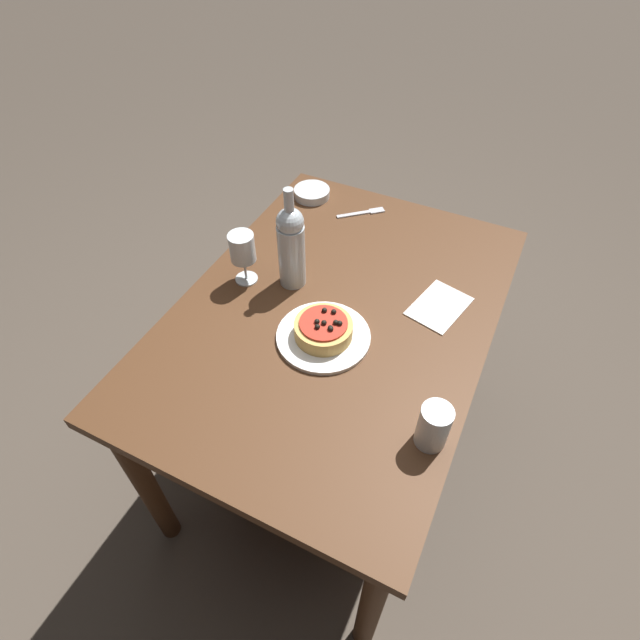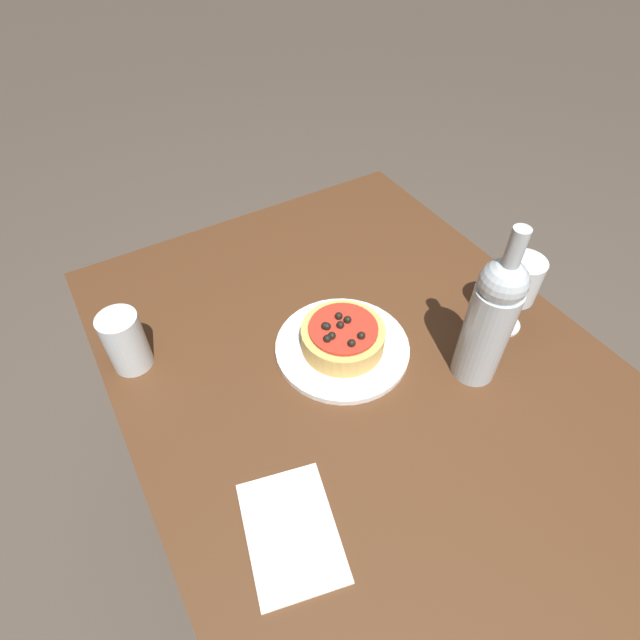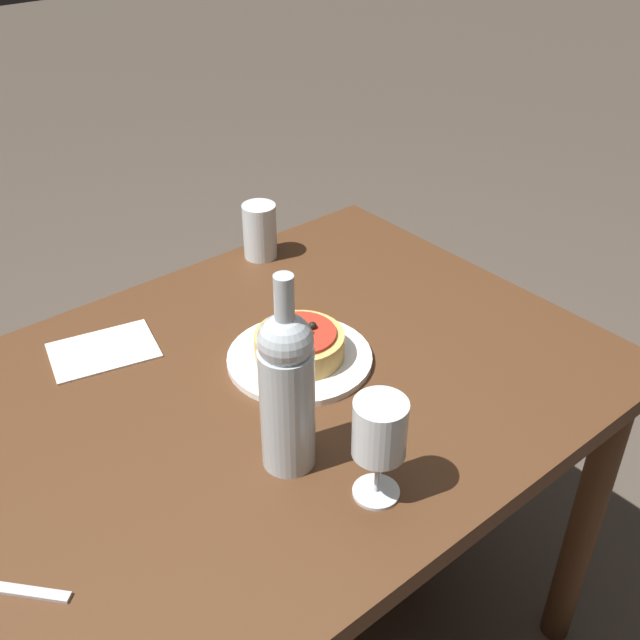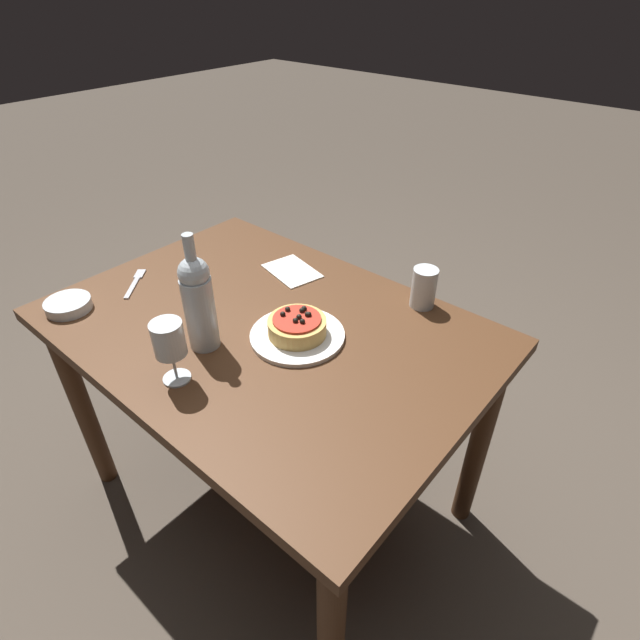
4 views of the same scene
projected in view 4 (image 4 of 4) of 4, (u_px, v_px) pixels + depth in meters
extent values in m
plane|color=#4C4238|center=(278.00, 493.00, 1.77)|extent=(14.00, 14.00, 0.00)
cube|color=#4C2D19|center=(265.00, 329.00, 1.35)|extent=(1.17, 0.82, 0.03)
cylinder|color=#4C2D19|center=(82.00, 407.00, 1.62)|extent=(0.06, 0.06, 0.71)
cylinder|color=#4C2D19|center=(243.00, 313.00, 2.06)|extent=(0.06, 0.06, 0.71)
cylinder|color=#4C2D19|center=(331.00, 637.00, 1.07)|extent=(0.06, 0.06, 0.71)
cylinder|color=#4C2D19|center=(479.00, 443.00, 1.50)|extent=(0.06, 0.06, 0.71)
cylinder|color=white|center=(297.00, 335.00, 1.28)|extent=(0.24, 0.24, 0.01)
cylinder|color=tan|center=(297.00, 327.00, 1.27)|extent=(0.15, 0.15, 0.04)
cylinder|color=#B72D1E|center=(297.00, 319.00, 1.25)|extent=(0.12, 0.12, 0.01)
sphere|color=black|center=(307.00, 314.00, 1.26)|extent=(0.01, 0.01, 0.01)
sphere|color=black|center=(302.00, 310.00, 1.27)|extent=(0.01, 0.01, 0.01)
sphere|color=black|center=(299.00, 317.00, 1.25)|extent=(0.01, 0.01, 0.01)
sphere|color=black|center=(309.00, 314.00, 1.26)|extent=(0.01, 0.01, 0.01)
sphere|color=black|center=(296.00, 320.00, 1.24)|extent=(0.01, 0.01, 0.01)
sphere|color=black|center=(288.00, 309.00, 1.28)|extent=(0.01, 0.01, 0.01)
sphere|color=black|center=(282.00, 314.00, 1.26)|extent=(0.01, 0.01, 0.01)
sphere|color=black|center=(304.00, 308.00, 1.28)|extent=(0.01, 0.01, 0.01)
sphere|color=black|center=(302.00, 321.00, 1.23)|extent=(0.01, 0.01, 0.01)
cylinder|color=silver|center=(178.00, 379.00, 1.16)|extent=(0.06, 0.06, 0.00)
cylinder|color=silver|center=(175.00, 366.00, 1.13)|extent=(0.01, 0.01, 0.07)
cylinder|color=silver|center=(169.00, 339.00, 1.09)|extent=(0.07, 0.07, 0.08)
cylinder|color=#B2BCC1|center=(200.00, 313.00, 1.21)|extent=(0.08, 0.08, 0.19)
sphere|color=#B2BCC1|center=(194.00, 273.00, 1.14)|extent=(0.07, 0.07, 0.07)
cylinder|color=#B2BCC1|center=(190.00, 251.00, 1.11)|extent=(0.03, 0.03, 0.08)
cylinder|color=silver|center=(424.00, 288.00, 1.38)|extent=(0.07, 0.07, 0.12)
cylinder|color=silver|center=(68.00, 305.00, 1.38)|extent=(0.12, 0.12, 0.03)
cube|color=#B7B7BC|center=(132.00, 288.00, 1.48)|extent=(0.09, 0.10, 0.00)
cube|color=#B7B7BC|center=(140.00, 274.00, 1.55)|extent=(0.05, 0.05, 0.00)
cube|color=silver|center=(292.00, 271.00, 1.56)|extent=(0.20, 0.16, 0.00)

